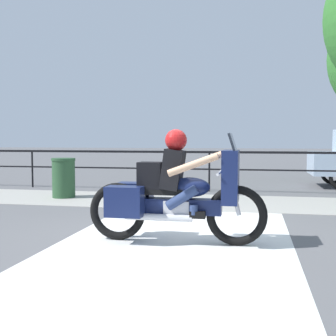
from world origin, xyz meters
name	(u,v)px	position (x,y,z in m)	size (l,w,h in m)	color
ground_plane	(170,237)	(0.00, 0.00, 0.00)	(120.00, 120.00, 0.00)	#565659
sidewalk_band	(200,202)	(0.00, 3.40, 0.01)	(44.00, 2.40, 0.01)	#99968E
crosswalk_band	(177,240)	(0.13, -0.20, 0.00)	(3.06, 6.00, 0.01)	silver
fence_railing	(209,160)	(0.00, 5.28, 0.85)	(36.00, 0.05, 1.07)	black
motorcycle	(175,192)	(0.13, -0.32, 0.68)	(2.39, 0.76, 1.51)	black
trash_bin	(64,178)	(-3.24, 3.41, 0.47)	(0.56, 0.56, 0.94)	#284C2D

